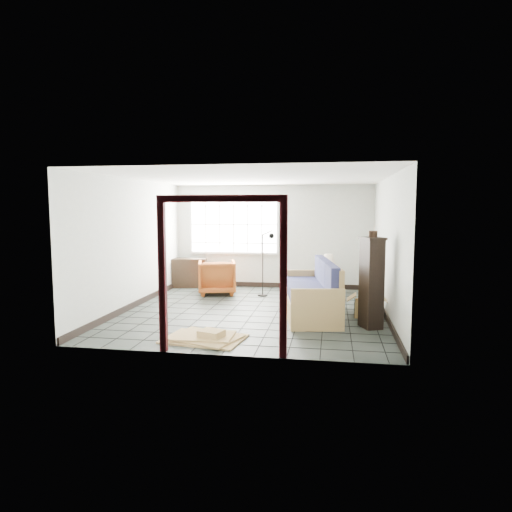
% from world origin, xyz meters
% --- Properties ---
extents(ground, '(5.50, 5.50, 0.00)m').
position_xyz_m(ground, '(0.00, 0.00, 0.00)').
color(ground, black).
rests_on(ground, ground).
extents(room_shell, '(5.02, 5.52, 2.61)m').
position_xyz_m(room_shell, '(0.00, 0.03, 1.68)').
color(room_shell, '#A8ADA6').
rests_on(room_shell, ground).
extents(window_panel, '(2.32, 0.08, 1.52)m').
position_xyz_m(window_panel, '(-1.00, 2.70, 1.60)').
color(window_panel, silver).
rests_on(window_panel, ground).
extents(doorway_trim, '(1.80, 0.08, 2.20)m').
position_xyz_m(doorway_trim, '(0.00, -2.70, 1.38)').
color(doorway_trim, '#3D0D13').
rests_on(doorway_trim, ground).
extents(futon_sofa, '(1.25, 2.46, 1.04)m').
position_xyz_m(futon_sofa, '(1.16, -0.15, 0.38)').
color(futon_sofa, olive).
rests_on(futon_sofa, ground).
extents(armchair, '(1.03, 0.99, 0.87)m').
position_xyz_m(armchair, '(-1.18, 1.63, 0.44)').
color(armchair, brown).
rests_on(armchair, ground).
extents(side_table, '(0.56, 0.56, 0.51)m').
position_xyz_m(side_table, '(1.34, 2.21, 0.42)').
color(side_table, black).
rests_on(side_table, ground).
extents(table_lamp, '(0.29, 0.29, 0.43)m').
position_xyz_m(table_lamp, '(1.41, 2.13, 0.81)').
color(table_lamp, black).
rests_on(table_lamp, side_table).
extents(projector, '(0.37, 0.32, 0.11)m').
position_xyz_m(projector, '(1.26, 2.16, 0.57)').
color(projector, silver).
rests_on(projector, side_table).
extents(floor_lamp, '(0.40, 0.28, 1.52)m').
position_xyz_m(floor_lamp, '(0.02, 1.53, 0.81)').
color(floor_lamp, black).
rests_on(floor_lamp, ground).
extents(console_shelf, '(1.00, 0.53, 0.74)m').
position_xyz_m(console_shelf, '(-2.15, 2.40, 0.37)').
color(console_shelf, black).
rests_on(console_shelf, ground).
extents(tall_shelf, '(0.46, 0.51, 1.54)m').
position_xyz_m(tall_shelf, '(2.15, -0.91, 0.78)').
color(tall_shelf, black).
rests_on(tall_shelf, ground).
extents(pot, '(0.15, 0.15, 0.11)m').
position_xyz_m(pot, '(2.15, -0.94, 1.59)').
color(pot, black).
rests_on(pot, tall_shelf).
extents(open_box, '(0.76, 0.40, 0.42)m').
position_xyz_m(open_box, '(2.15, -0.11, 0.15)').
color(open_box, '#A88751').
rests_on(open_box, ground).
extents(cardboard_pile, '(1.31, 1.08, 0.17)m').
position_xyz_m(cardboard_pile, '(-0.42, -2.07, 0.05)').
color(cardboard_pile, '#A88751').
rests_on(cardboard_pile, ground).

